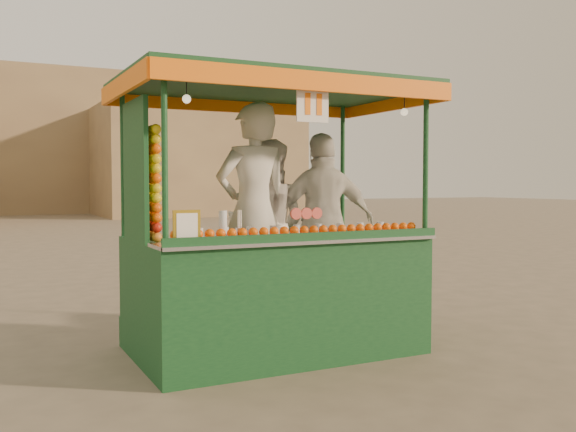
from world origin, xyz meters
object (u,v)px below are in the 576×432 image
juice_cart (270,266)px  vendor_middle (266,226)px  vendor_left (253,211)px  vendor_right (324,223)px

juice_cart → vendor_middle: juice_cart is taller
vendor_left → vendor_middle: vendor_left is taller
juice_cart → vendor_left: juice_cart is taller
juice_cart → vendor_middle: size_ratio=1.61×
vendor_right → vendor_middle: bearing=-15.7°
juice_cart → vendor_left: bearing=107.1°
vendor_middle → vendor_right: size_ratio=0.96×
vendor_middle → vendor_right: vendor_right is taller
vendor_right → juice_cart: bearing=29.4°
juice_cart → vendor_right: juice_cart is taller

